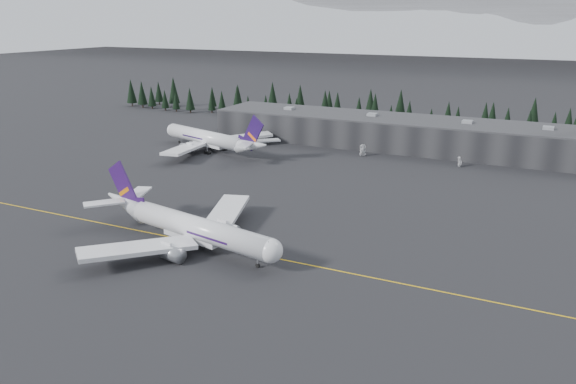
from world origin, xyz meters
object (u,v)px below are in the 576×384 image
at_px(jet_parked, 213,139).
at_px(gse_vehicle_b, 460,165).
at_px(jet_main, 185,225).
at_px(gse_vehicle_a, 362,154).
at_px(terminal, 394,132).

bearing_deg(jet_parked, gse_vehicle_b, -151.46).
height_order(jet_main, gse_vehicle_a, jet_main).
height_order(gse_vehicle_a, gse_vehicle_b, gse_vehicle_b).
relative_size(jet_parked, gse_vehicle_a, 12.56).
distance_m(terminal, jet_main, 129.92).
distance_m(jet_parked, gse_vehicle_b, 98.69).
xyz_separation_m(jet_parked, gse_vehicle_a, (58.47, 19.53, -4.49)).
bearing_deg(gse_vehicle_b, terminal, -145.21).
relative_size(terminal, gse_vehicle_b, 39.97).
xyz_separation_m(terminal, jet_parked, (-64.90, -41.98, -1.14)).
distance_m(jet_main, jet_parked, 99.45).
relative_size(terminal, jet_main, 2.68).
bearing_deg(jet_main, jet_parked, 130.23).
bearing_deg(jet_main, terminal, 93.82).
bearing_deg(jet_parked, gse_vehicle_a, -144.06).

